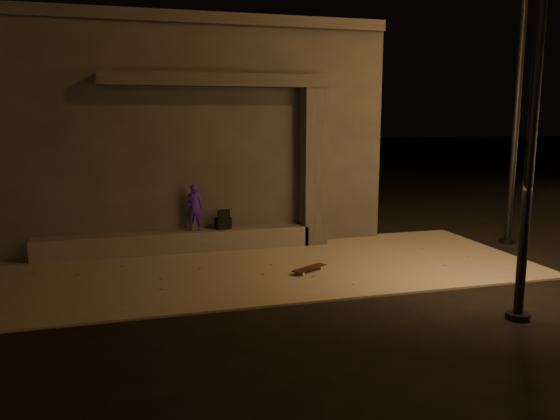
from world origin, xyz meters
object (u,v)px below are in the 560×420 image
object	(u,v)px
skateboarder	(194,207)
skateboard	(309,268)
backpack	(223,222)
street_lamp_0	(541,20)
column	(313,167)

from	to	relation	value
skateboarder	skateboard	distance (m)	3.15
backpack	street_lamp_0	world-z (taller)	street_lamp_0
skateboard	backpack	bearing A→B (deg)	87.26
skateboard	skateboarder	bearing A→B (deg)	97.99
column	street_lamp_0	size ratio (longest dim) A/B	0.47
skateboard	street_lamp_0	bearing A→B (deg)	-85.22
backpack	column	bearing A→B (deg)	-13.90
street_lamp_0	backpack	bearing A→B (deg)	123.05
backpack	skateboarder	bearing A→B (deg)	166.10
column	skateboarder	size ratio (longest dim) A/B	3.43
backpack	street_lamp_0	xyz separation A→B (m)	(3.53, -5.43, 3.67)
backpack	skateboard	xyz separation A→B (m)	(1.27, -2.33, -0.54)
backpack	skateboard	bearing A→B (deg)	-75.29
column	skateboard	distance (m)	3.03
column	skateboard	size ratio (longest dim) A/B	4.53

